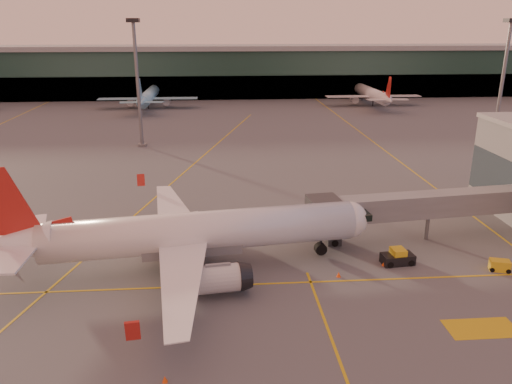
{
  "coord_description": "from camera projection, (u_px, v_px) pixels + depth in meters",
  "views": [
    {
      "loc": [
        -3.8,
        -38.74,
        24.4
      ],
      "look_at": [
        0.58,
        18.77,
        5.0
      ],
      "focal_mm": 35.0,
      "sensor_mm": 36.0,
      "label": 1
    }
  ],
  "objects": [
    {
      "name": "pushback_tug",
      "position": [
        398.0,
        258.0,
        53.39
      ],
      "size": [
        3.55,
        2.18,
        1.74
      ],
      "rotation": [
        0.0,
        0.0,
        0.11
      ],
      "color": "black",
      "rests_on": "ground"
    },
    {
      "name": "gpu_cart",
      "position": [
        500.0,
        266.0,
        51.94
      ],
      "size": [
        2.25,
        1.71,
        1.17
      ],
      "rotation": [
        0.0,
        0.0,
        -0.29
      ],
      "color": "gold",
      "rests_on": "ground"
    },
    {
      "name": "ground",
      "position": [
        265.0,
        311.0,
        44.66
      ],
      "size": [
        600.0,
        600.0,
        0.0
      ],
      "primitive_type": "plane",
      "color": "#4C4F54",
      "rests_on": "ground"
    },
    {
      "name": "taxi_markings",
      "position": [
        199.0,
        173.0,
        86.18
      ],
      "size": [
        100.12,
        173.0,
        0.01
      ],
      "color": "gold",
      "rests_on": "ground"
    },
    {
      "name": "mast_east_near",
      "position": [
        504.0,
        73.0,
        102.48
      ],
      "size": [
        2.4,
        2.4,
        25.6
      ],
      "color": "slate",
      "rests_on": "ground"
    },
    {
      "name": "cone_fwd",
      "position": [
        339.0,
        274.0,
        50.74
      ],
      "size": [
        0.43,
        0.43,
        0.55
      ],
      "color": "#FF4F0D",
      "rests_on": "ground"
    },
    {
      "name": "cone_nose",
      "position": [
        384.0,
        263.0,
        53.09
      ],
      "size": [
        0.4,
        0.4,
        0.51
      ],
      "color": "#FF4F0D",
      "rests_on": "ground"
    },
    {
      "name": "catering_truck",
      "position": [
        177.0,
        234.0,
        54.77
      ],
      "size": [
        6.2,
        4.09,
        4.44
      ],
      "rotation": [
        0.0,
        0.0,
        0.31
      ],
      "color": "#BE4C1B",
      "rests_on": "ground"
    },
    {
      "name": "main_airplane",
      "position": [
        189.0,
        234.0,
        51.37
      ],
      "size": [
        39.8,
        36.0,
        12.02
      ],
      "rotation": [
        0.0,
        0.0,
        0.12
      ],
      "color": "white",
      "rests_on": "ground"
    },
    {
      "name": "mast_west_near",
      "position": [
        137.0,
        74.0,
        100.86
      ],
      "size": [
        2.4,
        2.4,
        25.6
      ],
      "color": "slate",
      "rests_on": "ground"
    },
    {
      "name": "distant_aircraft_row",
      "position": [
        162.0,
        107.0,
        154.67
      ],
      "size": [
        290.0,
        34.0,
        13.0
      ],
      "color": "#81BED8",
      "rests_on": "ground"
    },
    {
      "name": "jet_bridge",
      "position": [
        441.0,
        205.0,
        58.82
      ],
      "size": [
        30.27,
        6.67,
        5.92
      ],
      "color": "slate",
      "rests_on": "ground"
    },
    {
      "name": "terminal",
      "position": [
        228.0,
        71.0,
        175.88
      ],
      "size": [
        400.0,
        20.0,
        17.6
      ],
      "color": "#19382D",
      "rests_on": "ground"
    },
    {
      "name": "cone_tail",
      "position": [
        14.0,
        269.0,
        51.71
      ],
      "size": [
        0.49,
        0.49,
        0.63
      ],
      "color": "#FF4F0D",
      "rests_on": "ground"
    },
    {
      "name": "cone_wing_left",
      "position": [
        188.0,
        211.0,
        68.04
      ],
      "size": [
        0.41,
        0.41,
        0.52
      ],
      "color": "#FF4F0D",
      "rests_on": "ground"
    },
    {
      "name": "cone_wing_right",
      "position": [
        165.0,
        379.0,
        35.78
      ],
      "size": [
        0.4,
        0.4,
        0.5
      ],
      "color": "#FF4F0D",
      "rests_on": "ground"
    }
  ]
}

